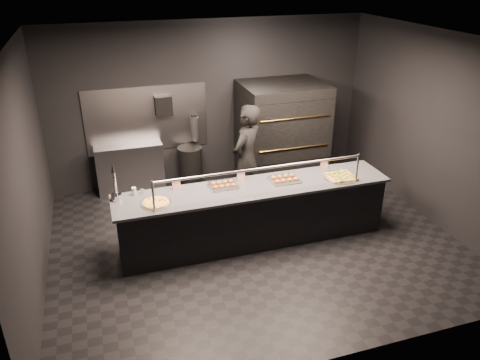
% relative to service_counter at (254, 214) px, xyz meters
% --- Properties ---
extents(room, '(6.04, 6.00, 3.00)m').
position_rel_service_counter_xyz_m(room, '(-0.02, 0.05, 1.03)').
color(room, black).
rests_on(room, ground).
extents(service_counter, '(4.10, 0.78, 1.37)m').
position_rel_service_counter_xyz_m(service_counter, '(0.00, 0.00, 0.00)').
color(service_counter, black).
rests_on(service_counter, ground).
extents(pizza_oven, '(1.50, 1.23, 1.91)m').
position_rel_service_counter_xyz_m(pizza_oven, '(1.20, 1.90, 0.50)').
color(pizza_oven, black).
rests_on(pizza_oven, ground).
extents(prep_shelf, '(1.20, 0.35, 0.90)m').
position_rel_service_counter_xyz_m(prep_shelf, '(-1.60, 2.32, -0.01)').
color(prep_shelf, '#99999E').
rests_on(prep_shelf, ground).
extents(towel_dispenser, '(0.30, 0.20, 0.35)m').
position_rel_service_counter_xyz_m(towel_dispenser, '(-0.90, 2.39, 1.09)').
color(towel_dispenser, black).
rests_on(towel_dispenser, room).
extents(fire_extinguisher, '(0.14, 0.14, 0.51)m').
position_rel_service_counter_xyz_m(fire_extinguisher, '(-0.35, 2.40, 0.60)').
color(fire_extinguisher, '#B2B2B7').
rests_on(fire_extinguisher, room).
extents(beer_tap, '(0.15, 0.21, 0.56)m').
position_rel_service_counter_xyz_m(beer_tap, '(-1.95, 0.19, 0.62)').
color(beer_tap, silver).
rests_on(beer_tap, service_counter).
extents(round_pizza, '(0.42, 0.42, 0.03)m').
position_rel_service_counter_xyz_m(round_pizza, '(-1.45, -0.09, 0.47)').
color(round_pizza, silver).
rests_on(round_pizza, service_counter).
extents(slider_tray_a, '(0.45, 0.36, 0.06)m').
position_rel_service_counter_xyz_m(slider_tray_a, '(-0.43, 0.15, 0.48)').
color(slider_tray_a, silver).
rests_on(slider_tray_a, service_counter).
extents(slider_tray_b, '(0.45, 0.34, 0.07)m').
position_rel_service_counter_xyz_m(slider_tray_b, '(0.50, 0.06, 0.48)').
color(slider_tray_b, silver).
rests_on(slider_tray_b, service_counter).
extents(square_pizza, '(0.52, 0.52, 0.05)m').
position_rel_service_counter_xyz_m(square_pizza, '(1.35, -0.11, 0.47)').
color(square_pizza, silver).
rests_on(square_pizza, service_counter).
extents(condiment_jar, '(0.17, 0.07, 0.11)m').
position_rel_service_counter_xyz_m(condiment_jar, '(-1.67, 0.28, 0.51)').
color(condiment_jar, silver).
rests_on(condiment_jar, service_counter).
extents(tent_cards, '(2.48, 0.04, 0.15)m').
position_rel_service_counter_xyz_m(tent_cards, '(0.02, 0.28, 0.53)').
color(tent_cards, white).
rests_on(tent_cards, service_counter).
extents(trash_bin, '(0.46, 0.46, 0.76)m').
position_rel_service_counter_xyz_m(trash_bin, '(-0.50, 2.22, -0.08)').
color(trash_bin, black).
rests_on(trash_bin, ground).
extents(worker, '(0.80, 0.78, 1.86)m').
position_rel_service_counter_xyz_m(worker, '(0.21, 0.99, 0.47)').
color(worker, black).
rests_on(worker, ground).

